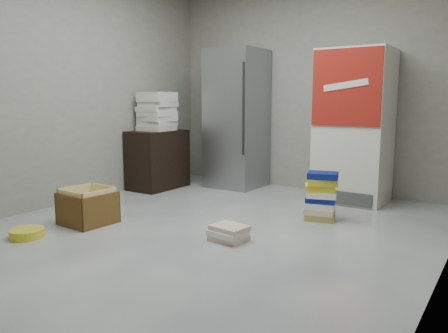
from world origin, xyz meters
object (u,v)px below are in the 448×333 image
Objects in this scene: cardboard_box at (88,209)px; wood_shelf at (158,160)px; coke_cooler at (354,126)px; phonebook_stack_main at (321,196)px; steel_fridge at (237,119)px.

wood_shelf is at bearing 112.88° from cardboard_box.
cardboard_box is at bearing -127.16° from coke_cooler.
wood_shelf is 1.62× the size of phonebook_stack_main.
cardboard_box is at bearing -94.68° from steel_fridge.
steel_fridge reaches higher than cardboard_box.
phonebook_stack_main is at bearing -32.02° from steel_fridge.
steel_fridge reaches higher than phonebook_stack_main.
phonebook_stack_main is (1.66, -1.04, -0.70)m from steel_fridge.
coke_cooler reaches higher than wood_shelf.
steel_fridge is 1.65m from coke_cooler.
wood_shelf is (-0.83, -0.73, -0.55)m from steel_fridge.
cardboard_box is at bearing -164.00° from phonebook_stack_main.
steel_fridge is at bearing 88.05° from cardboard_box.
coke_cooler is at bearing -0.18° from steel_fridge.
coke_cooler is at bearing 16.28° from wood_shelf.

